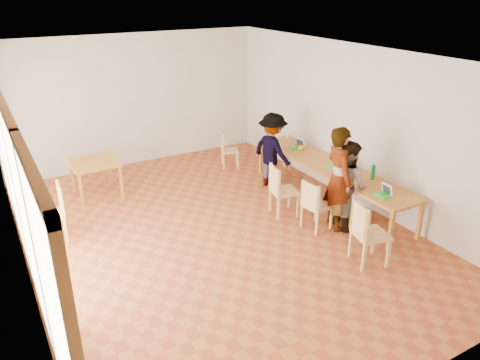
# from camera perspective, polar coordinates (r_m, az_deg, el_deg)

# --- Properties ---
(ground) EXTENTS (8.00, 8.00, 0.00)m
(ground) POSITION_cam_1_polar(r_m,az_deg,el_deg) (8.21, -2.94, -6.39)
(ground) COLOR #A75828
(ground) RESTS_ON ground
(wall_back) EXTENTS (6.00, 0.10, 3.00)m
(wall_back) POSITION_cam_1_polar(r_m,az_deg,el_deg) (11.16, -12.66, 9.42)
(wall_back) COLOR beige
(wall_back) RESTS_ON ground
(wall_front) EXTENTS (6.00, 0.10, 3.00)m
(wall_front) POSITION_cam_1_polar(r_m,az_deg,el_deg) (4.73, 19.84, -10.92)
(wall_front) COLOR beige
(wall_front) RESTS_ON ground
(wall_right) EXTENTS (0.10, 8.00, 3.00)m
(wall_right) POSITION_cam_1_polar(r_m,az_deg,el_deg) (9.26, 13.73, 6.54)
(wall_right) COLOR beige
(wall_right) RESTS_ON ground
(window_wall) EXTENTS (0.10, 8.00, 3.00)m
(window_wall) POSITION_cam_1_polar(r_m,az_deg,el_deg) (6.88, -25.70, -0.95)
(window_wall) COLOR white
(window_wall) RESTS_ON ground
(ceiling) EXTENTS (6.00, 8.00, 0.04)m
(ceiling) POSITION_cam_1_polar(r_m,az_deg,el_deg) (7.22, -3.44, 14.96)
(ceiling) COLOR white
(ceiling) RESTS_ON wall_back
(communal_table) EXTENTS (0.80, 4.00, 0.75)m
(communal_table) POSITION_cam_1_polar(r_m,az_deg,el_deg) (9.20, 10.89, 1.43)
(communal_table) COLOR #C6852C
(communal_table) RESTS_ON ground
(side_table) EXTENTS (0.90, 0.90, 0.75)m
(side_table) POSITION_cam_1_polar(r_m,az_deg,el_deg) (9.72, -17.30, 1.74)
(side_table) COLOR #C6852C
(side_table) RESTS_ON ground
(chair_near) EXTENTS (0.58, 0.58, 0.55)m
(chair_near) POSITION_cam_1_polar(r_m,az_deg,el_deg) (7.29, 15.04, -5.60)
(chair_near) COLOR tan
(chair_near) RESTS_ON ground
(chair_mid) EXTENTS (0.48, 0.48, 0.48)m
(chair_mid) POSITION_cam_1_polar(r_m,az_deg,el_deg) (8.14, 9.01, -2.53)
(chair_mid) COLOR tan
(chair_mid) RESTS_ON ground
(chair_far) EXTENTS (0.54, 0.54, 0.52)m
(chair_far) POSITION_cam_1_polar(r_m,az_deg,el_deg) (8.56, 4.84, -0.67)
(chair_far) COLOR tan
(chair_far) RESTS_ON ground
(chair_empty) EXTENTS (0.50, 0.50, 0.44)m
(chair_empty) POSITION_cam_1_polar(r_m,az_deg,el_deg) (10.87, -1.73, 4.14)
(chair_empty) COLOR tan
(chair_empty) RESTS_ON ground
(chair_spare) EXTENTS (0.49, 0.49, 0.53)m
(chair_spare) POSITION_cam_1_polar(r_m,az_deg,el_deg) (8.30, -21.61, -3.06)
(chair_spare) COLOR tan
(chair_spare) RESTS_ON ground
(person_near) EXTENTS (0.59, 0.76, 1.84)m
(person_near) POSITION_cam_1_polar(r_m,az_deg,el_deg) (8.17, 11.92, 0.17)
(person_near) COLOR gray
(person_near) RESTS_ON ground
(person_mid) EXTENTS (0.70, 0.84, 1.57)m
(person_mid) POSITION_cam_1_polar(r_m,az_deg,el_deg) (8.32, 12.97, -0.50)
(person_mid) COLOR gray
(person_mid) RESTS_ON ground
(person_far) EXTENTS (0.76, 1.11, 1.59)m
(person_far) POSITION_cam_1_polar(r_m,az_deg,el_deg) (9.73, 3.97, 3.59)
(person_far) COLOR gray
(person_far) RESTS_ON ground
(laptop_near) EXTENTS (0.22, 0.25, 0.20)m
(laptop_near) POSITION_cam_1_polar(r_m,az_deg,el_deg) (8.12, 17.24, -1.44)
(laptop_near) COLOR green
(laptop_near) RESTS_ON communal_table
(laptop_mid) EXTENTS (0.23, 0.26, 0.20)m
(laptop_mid) POSITION_cam_1_polar(r_m,az_deg,el_deg) (9.10, 11.60, 1.82)
(laptop_mid) COLOR green
(laptop_mid) RESTS_ON communal_table
(laptop_far) EXTENTS (0.26, 0.28, 0.21)m
(laptop_far) POSITION_cam_1_polar(r_m,az_deg,el_deg) (10.06, 7.18, 4.21)
(laptop_far) COLOR green
(laptop_far) RESTS_ON communal_table
(yellow_mug) EXTENTS (0.14, 0.14, 0.09)m
(yellow_mug) POSITION_cam_1_polar(r_m,az_deg,el_deg) (9.96, 7.40, 3.91)
(yellow_mug) COLOR yellow
(yellow_mug) RESTS_ON communal_table
(green_bottle) EXTENTS (0.07, 0.07, 0.28)m
(green_bottle) POSITION_cam_1_polar(r_m,az_deg,el_deg) (8.68, 15.92, 0.92)
(green_bottle) COLOR #137A3C
(green_bottle) RESTS_ON communal_table
(clear_glass) EXTENTS (0.07, 0.07, 0.09)m
(clear_glass) POSITION_cam_1_polar(r_m,az_deg,el_deg) (9.98, 4.84, 4.06)
(clear_glass) COLOR silver
(clear_glass) RESTS_ON communal_table
(condiment_cup) EXTENTS (0.08, 0.08, 0.06)m
(condiment_cup) POSITION_cam_1_polar(r_m,az_deg,el_deg) (10.73, 5.83, 5.33)
(condiment_cup) COLOR white
(condiment_cup) RESTS_ON communal_table
(pink_phone) EXTENTS (0.05, 0.10, 0.01)m
(pink_phone) POSITION_cam_1_polar(r_m,az_deg,el_deg) (10.62, 6.41, 4.98)
(pink_phone) COLOR #D93965
(pink_phone) RESTS_ON communal_table
(black_pouch) EXTENTS (0.16, 0.26, 0.09)m
(black_pouch) POSITION_cam_1_polar(r_m,az_deg,el_deg) (8.78, 12.11, 0.90)
(black_pouch) COLOR black
(black_pouch) RESTS_ON communal_table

